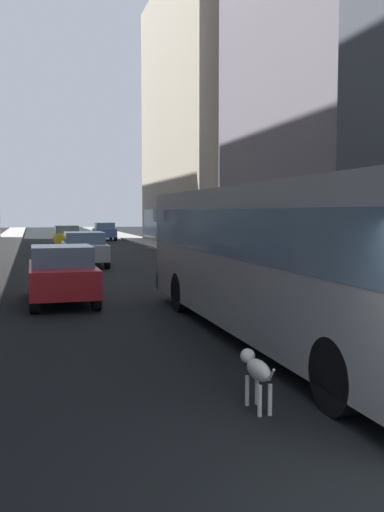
{
  "coord_description": "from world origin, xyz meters",
  "views": [
    {
      "loc": [
        -3.6,
        -3.74,
        2.56
      ],
      "look_at": [
        0.48,
        10.43,
        1.4
      ],
      "focal_mm": 39.14,
      "sensor_mm": 36.0,
      "label": 1
    }
  ],
  "objects_px": {
    "car_yellow_taxi": "(66,236)",
    "car_red_coupe": "(62,274)",
    "car_silver_sedan": "(84,248)",
    "transit_bus": "(280,251)",
    "car_blue_hatchback": "(104,231)",
    "dalmatian_dog": "(257,370)"
  },
  "relations": [
    {
      "from": "car_yellow_taxi",
      "to": "car_red_coupe",
      "type": "xyz_separation_m",
      "value": [
        -1.6,
        -24.94,
        -0.0
      ]
    },
    {
      "from": "car_silver_sedan",
      "to": "car_red_coupe",
      "type": "bearing_deg",
      "value": -98.28
    },
    {
      "from": "car_red_coupe",
      "to": "car_silver_sedan",
      "type": "xyz_separation_m",
      "value": [
        1.6,
        10.99,
        0.0
      ]
    },
    {
      "from": "transit_bus",
      "to": "car_red_coupe",
      "type": "xyz_separation_m",
      "value": [
        -4.0,
        5.89,
        -0.96
      ]
    },
    {
      "from": "car_blue_hatchback",
      "to": "dalmatian_dog",
      "type": "bearing_deg",
      "value": -94.64
    },
    {
      "from": "car_blue_hatchback",
      "to": "transit_bus",
      "type": "bearing_deg",
      "value": -92.23
    },
    {
      "from": "car_blue_hatchback",
      "to": "car_red_coupe",
      "type": "relative_size",
      "value": 0.93
    },
    {
      "from": "transit_bus",
      "to": "car_yellow_taxi",
      "type": "distance_m",
      "value": 30.94
    },
    {
      "from": "dalmatian_dog",
      "to": "car_yellow_taxi",
      "type": "bearing_deg",
      "value": 90.62
    },
    {
      "from": "car_blue_hatchback",
      "to": "car_red_coupe",
      "type": "xyz_separation_m",
      "value": [
        -5.6,
        -35.12,
        0.0
      ]
    },
    {
      "from": "transit_bus",
      "to": "car_silver_sedan",
      "type": "xyz_separation_m",
      "value": [
        -2.4,
        16.88,
        -0.95
      ]
    },
    {
      "from": "car_yellow_taxi",
      "to": "car_blue_hatchback",
      "type": "xyz_separation_m",
      "value": [
        4.0,
        10.18,
        -0.0
      ]
    },
    {
      "from": "dalmatian_dog",
      "to": "car_red_coupe",
      "type": "bearing_deg",
      "value": 101.67
    },
    {
      "from": "car_blue_hatchback",
      "to": "dalmatian_dog",
      "type": "height_order",
      "value": "car_blue_hatchback"
    },
    {
      "from": "car_silver_sedan",
      "to": "dalmatian_dog",
      "type": "bearing_deg",
      "value": -88.96
    },
    {
      "from": "car_red_coupe",
      "to": "car_silver_sedan",
      "type": "bearing_deg",
      "value": 81.72
    },
    {
      "from": "transit_bus",
      "to": "car_red_coupe",
      "type": "height_order",
      "value": "transit_bus"
    },
    {
      "from": "car_red_coupe",
      "to": "car_silver_sedan",
      "type": "distance_m",
      "value": 11.1
    },
    {
      "from": "transit_bus",
      "to": "car_blue_hatchback",
      "type": "bearing_deg",
      "value": 87.77
    },
    {
      "from": "car_yellow_taxi",
      "to": "car_red_coupe",
      "type": "relative_size",
      "value": 1.09
    },
    {
      "from": "car_yellow_taxi",
      "to": "car_red_coupe",
      "type": "distance_m",
      "value": 25.0
    },
    {
      "from": "car_red_coupe",
      "to": "car_blue_hatchback",
      "type": "bearing_deg",
      "value": 80.94
    }
  ]
}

